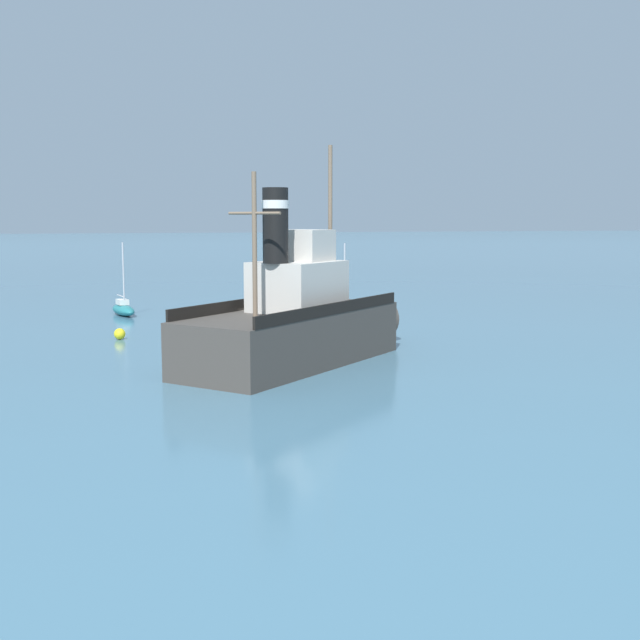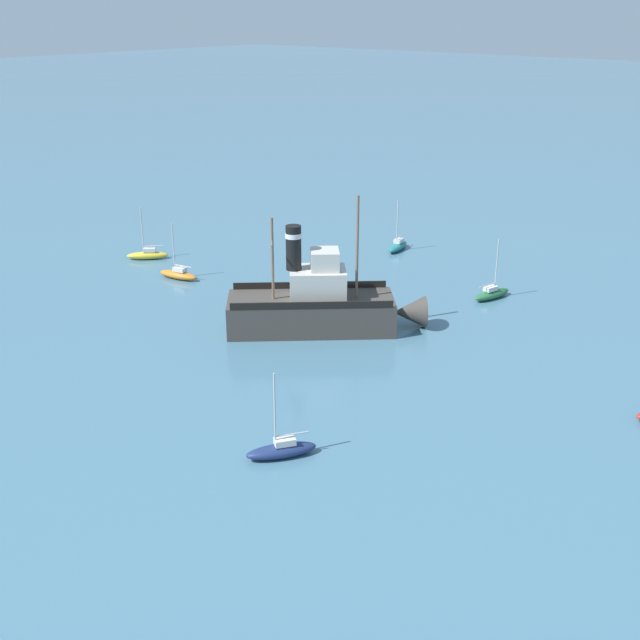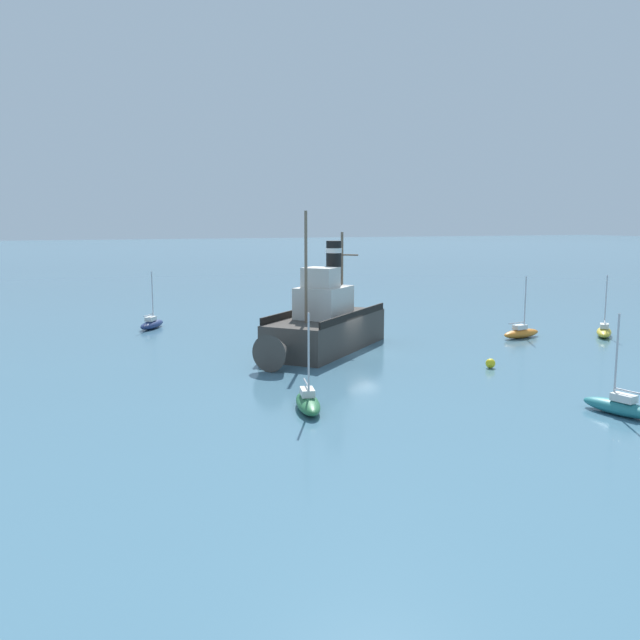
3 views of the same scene
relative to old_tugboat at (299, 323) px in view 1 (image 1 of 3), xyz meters
The scene contains 5 objects.
ground_plane 3.22m from the old_tugboat, 125.89° to the right, with size 600.00×600.00×0.00m, color #477289.
old_tugboat is the anchor object (origin of this frame).
sailboat_teal 21.50m from the old_tugboat, 160.16° to the right, with size 3.95×1.96×4.90m.
sailboat_green 15.42m from the old_tugboat, 155.42° to the left, with size 3.95×1.92×4.90m.
mooring_buoy 12.11m from the old_tugboat, 139.88° to the right, with size 0.61×0.61×0.61m, color yellow.
Camera 1 is at (36.42, -6.30, 6.57)m, focal length 45.00 mm.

